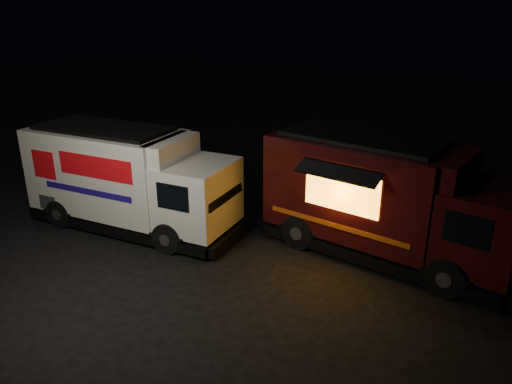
% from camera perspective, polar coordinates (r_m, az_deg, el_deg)
% --- Properties ---
extents(ground, '(80.00, 80.00, 0.00)m').
position_cam_1_polar(ground, '(14.31, -5.50, -7.24)').
color(ground, black).
rests_on(ground, ground).
extents(white_truck, '(7.01, 2.49, 3.16)m').
position_cam_1_polar(white_truck, '(15.89, -13.99, 1.41)').
color(white_truck, silver).
rests_on(white_truck, ground).
extents(red_truck, '(7.53, 3.93, 3.33)m').
position_cam_1_polar(red_truck, '(14.14, 15.12, -0.82)').
color(red_truck, '#35090F').
rests_on(red_truck, ground).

